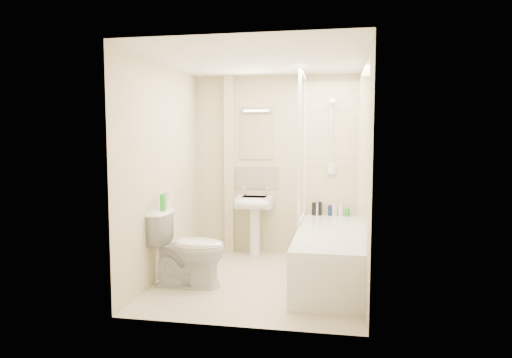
# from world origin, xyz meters

# --- Properties ---
(floor) EXTENTS (2.50, 2.50, 0.00)m
(floor) POSITION_xyz_m (0.00, 0.00, 0.00)
(floor) COLOR beige
(floor) RESTS_ON ground
(wall_back) EXTENTS (2.20, 0.02, 2.40)m
(wall_back) POSITION_xyz_m (0.00, 1.25, 1.20)
(wall_back) COLOR beige
(wall_back) RESTS_ON ground
(wall_left) EXTENTS (0.02, 2.50, 2.40)m
(wall_left) POSITION_xyz_m (-1.10, 0.00, 1.20)
(wall_left) COLOR beige
(wall_left) RESTS_ON ground
(wall_right) EXTENTS (0.02, 2.50, 2.40)m
(wall_right) POSITION_xyz_m (1.10, 0.00, 1.20)
(wall_right) COLOR beige
(wall_right) RESTS_ON ground
(ceiling) EXTENTS (2.20, 2.50, 0.02)m
(ceiling) POSITION_xyz_m (0.00, 0.00, 2.40)
(ceiling) COLOR white
(ceiling) RESTS_ON wall_back
(tile_back) EXTENTS (0.70, 0.01, 1.75)m
(tile_back) POSITION_xyz_m (0.75, 1.24, 1.42)
(tile_back) COLOR beige
(tile_back) RESTS_ON wall_back
(tile_right) EXTENTS (0.01, 2.10, 1.75)m
(tile_right) POSITION_xyz_m (1.09, 0.20, 1.42)
(tile_right) COLOR beige
(tile_right) RESTS_ON wall_right
(pipe_boxing) EXTENTS (0.12, 0.12, 2.40)m
(pipe_boxing) POSITION_xyz_m (-0.62, 1.19, 1.20)
(pipe_boxing) COLOR beige
(pipe_boxing) RESTS_ON ground
(splashback) EXTENTS (0.60, 0.02, 0.30)m
(splashback) POSITION_xyz_m (-0.25, 1.24, 1.03)
(splashback) COLOR beige
(splashback) RESTS_ON wall_back
(mirror) EXTENTS (0.46, 0.01, 0.60)m
(mirror) POSITION_xyz_m (-0.25, 1.24, 1.58)
(mirror) COLOR white
(mirror) RESTS_ON wall_back
(strip_light) EXTENTS (0.42, 0.07, 0.07)m
(strip_light) POSITION_xyz_m (-0.25, 1.22, 1.95)
(strip_light) COLOR silver
(strip_light) RESTS_ON wall_back
(bathtub) EXTENTS (0.70, 2.10, 0.55)m
(bathtub) POSITION_xyz_m (0.75, 0.20, 0.29)
(bathtub) COLOR white
(bathtub) RESTS_ON ground
(shower_screen) EXTENTS (0.04, 0.92, 1.80)m
(shower_screen) POSITION_xyz_m (0.40, 0.80, 1.45)
(shower_screen) COLOR white
(shower_screen) RESTS_ON bathtub
(shower_fixture) EXTENTS (0.10, 0.16, 0.99)m
(shower_fixture) POSITION_xyz_m (0.75, 1.19, 1.55)
(shower_fixture) COLOR white
(shower_fixture) RESTS_ON wall_back
(pedestal_sink) EXTENTS (0.47, 0.45, 0.91)m
(pedestal_sink) POSITION_xyz_m (-0.25, 1.01, 0.64)
(pedestal_sink) COLOR white
(pedestal_sink) RESTS_ON ground
(bottle_black_a) EXTENTS (0.07, 0.07, 0.17)m
(bottle_black_a) POSITION_xyz_m (0.54, 1.16, 0.63)
(bottle_black_a) COLOR black
(bottle_black_a) RESTS_ON bathtub
(bottle_white_a) EXTENTS (0.05, 0.05, 0.17)m
(bottle_white_a) POSITION_xyz_m (0.57, 1.16, 0.63)
(bottle_white_a) COLOR white
(bottle_white_a) RESTS_ON bathtub
(bottle_black_b) EXTENTS (0.05, 0.05, 0.18)m
(bottle_black_b) POSITION_xyz_m (0.61, 1.16, 0.64)
(bottle_black_b) COLOR black
(bottle_black_b) RESTS_ON bathtub
(bottle_blue) EXTENTS (0.05, 0.05, 0.14)m
(bottle_blue) POSITION_xyz_m (0.74, 1.16, 0.62)
(bottle_blue) COLOR #11244E
(bottle_blue) RESTS_ON bathtub
(bottle_cream) EXTENTS (0.07, 0.07, 0.16)m
(bottle_cream) POSITION_xyz_m (0.80, 1.16, 0.63)
(bottle_cream) COLOR beige
(bottle_cream) RESTS_ON bathtub
(bottle_white_b) EXTENTS (0.06, 0.06, 0.15)m
(bottle_white_b) POSITION_xyz_m (0.88, 1.16, 0.62)
(bottle_white_b) COLOR white
(bottle_white_b) RESTS_ON bathtub
(bottle_green) EXTENTS (0.06, 0.06, 0.10)m
(bottle_green) POSITION_xyz_m (0.97, 1.16, 0.60)
(bottle_green) COLOR green
(bottle_green) RESTS_ON bathtub
(toilet) EXTENTS (0.48, 0.81, 0.82)m
(toilet) POSITION_xyz_m (-0.72, -0.29, 0.41)
(toilet) COLOR white
(toilet) RESTS_ON ground
(toilet_roll_lower) EXTENTS (0.11, 0.11, 0.09)m
(toilet_roll_lower) POSITION_xyz_m (-0.99, -0.22, 0.86)
(toilet_roll_lower) COLOR white
(toilet_roll_lower) RESTS_ON toilet
(toilet_roll_upper) EXTENTS (0.10, 0.10, 0.10)m
(toilet_roll_upper) POSITION_xyz_m (-0.97, -0.20, 0.95)
(toilet_roll_upper) COLOR white
(toilet_roll_upper) RESTS_ON toilet_roll_lower
(green_bottle) EXTENTS (0.06, 0.06, 0.17)m
(green_bottle) POSITION_xyz_m (-0.96, -0.37, 0.90)
(green_bottle) COLOR green
(green_bottle) RESTS_ON toilet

